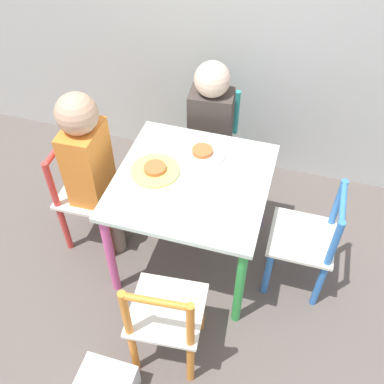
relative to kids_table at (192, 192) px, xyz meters
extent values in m
plane|color=#5B514C|center=(0.00, 0.00, -0.42)|extent=(6.00, 6.00, 0.00)
cube|color=silver|center=(0.00, 0.00, 0.06)|extent=(0.60, 0.60, 0.02)
cylinder|color=#E5599E|center=(-0.27, -0.27, -0.18)|extent=(0.04, 0.04, 0.47)
cylinder|color=green|center=(0.27, -0.27, -0.18)|extent=(0.04, 0.04, 0.47)
cylinder|color=yellow|center=(-0.27, 0.27, -0.18)|extent=(0.04, 0.04, 0.47)
cylinder|color=#8E51BC|center=(0.27, 0.27, -0.18)|extent=(0.04, 0.04, 0.47)
cube|color=silver|center=(-0.47, -0.01, -0.13)|extent=(0.27, 0.27, 0.02)
cylinder|color=#DB3D38|center=(-0.36, -0.12, -0.28)|extent=(0.03, 0.03, 0.28)
cylinder|color=#DB3D38|center=(-0.36, 0.10, -0.28)|extent=(0.03, 0.03, 0.28)
cylinder|color=#DB3D38|center=(-0.57, -0.12, -0.28)|extent=(0.03, 0.03, 0.28)
cylinder|color=#DB3D38|center=(-0.57, 0.09, -0.28)|extent=(0.03, 0.03, 0.28)
cylinder|color=#DB3D38|center=(-0.57, -0.12, -0.01)|extent=(0.03, 0.03, 0.26)
cylinder|color=#DB3D38|center=(-0.57, 0.09, -0.01)|extent=(0.03, 0.03, 0.26)
cylinder|color=#DB3D38|center=(-0.57, -0.02, 0.11)|extent=(0.03, 0.21, 0.02)
cube|color=silver|center=(-0.04, 0.46, -0.13)|extent=(0.28, 0.28, 0.02)
cylinder|color=teal|center=(-0.14, 0.35, -0.28)|extent=(0.03, 0.03, 0.28)
cylinder|color=teal|center=(0.07, 0.37, -0.28)|extent=(0.03, 0.03, 0.28)
cylinder|color=teal|center=(-0.16, 0.56, -0.28)|extent=(0.03, 0.03, 0.28)
cylinder|color=teal|center=(0.06, 0.58, -0.28)|extent=(0.03, 0.03, 0.28)
cylinder|color=teal|center=(-0.16, 0.56, -0.01)|extent=(0.03, 0.03, 0.26)
cylinder|color=teal|center=(0.06, 0.58, -0.01)|extent=(0.03, 0.03, 0.26)
cylinder|color=teal|center=(-0.05, 0.57, 0.11)|extent=(0.21, 0.04, 0.02)
cube|color=silver|center=(0.04, -0.46, -0.13)|extent=(0.28, 0.28, 0.02)
cylinder|color=orange|center=(0.14, -0.35, -0.28)|extent=(0.03, 0.03, 0.28)
cylinder|color=orange|center=(-0.07, -0.37, -0.28)|extent=(0.03, 0.03, 0.28)
cylinder|color=orange|center=(0.16, -0.56, -0.28)|extent=(0.03, 0.03, 0.28)
cylinder|color=orange|center=(-0.05, -0.58, -0.28)|extent=(0.03, 0.03, 0.28)
cylinder|color=orange|center=(0.16, -0.56, -0.01)|extent=(0.03, 0.03, 0.26)
cylinder|color=orange|center=(-0.05, -0.58, -0.01)|extent=(0.03, 0.03, 0.26)
cylinder|color=orange|center=(0.05, -0.57, 0.11)|extent=(0.21, 0.04, 0.02)
cube|color=silver|center=(0.47, 0.00, -0.13)|extent=(0.26, 0.26, 0.02)
cylinder|color=#387AD1|center=(0.36, 0.11, -0.28)|extent=(0.03, 0.03, 0.28)
cylinder|color=#387AD1|center=(0.36, -0.10, -0.28)|extent=(0.03, 0.03, 0.28)
cylinder|color=#387AD1|center=(0.57, 0.11, -0.28)|extent=(0.03, 0.03, 0.28)
cylinder|color=#387AD1|center=(0.57, -0.10, -0.28)|extent=(0.03, 0.03, 0.28)
cylinder|color=#387AD1|center=(0.57, 0.11, -0.01)|extent=(0.03, 0.03, 0.26)
cylinder|color=#387AD1|center=(0.57, -0.10, -0.01)|extent=(0.03, 0.03, 0.26)
cylinder|color=#387AD1|center=(0.57, 0.00, 0.11)|extent=(0.02, 0.21, 0.02)
cylinder|color=#7A6B5B|center=(-0.34, -0.06, -0.27)|extent=(0.07, 0.07, 0.30)
cylinder|color=#7A6B5B|center=(-0.35, 0.04, -0.27)|extent=(0.07, 0.07, 0.30)
cube|color=orange|center=(-0.45, -0.01, 0.05)|extent=(0.15, 0.20, 0.36)
sphere|color=tan|center=(-0.45, -0.01, 0.30)|extent=(0.17, 0.17, 0.17)
cylinder|color=#38383D|center=(-0.08, 0.34, -0.27)|extent=(0.07, 0.07, 0.30)
cylinder|color=#38383D|center=(0.02, 0.35, -0.27)|extent=(0.07, 0.07, 0.30)
cube|color=#423833|center=(-0.04, 0.44, 0.03)|extent=(0.21, 0.16, 0.30)
sphere|color=beige|center=(-0.04, 0.44, 0.25)|extent=(0.16, 0.16, 0.16)
cylinder|color=#EADB66|center=(-0.15, 0.00, 0.08)|extent=(0.20, 0.20, 0.01)
cylinder|color=#CC6633|center=(-0.15, 0.00, 0.09)|extent=(0.09, 0.09, 0.02)
cylinder|color=white|center=(0.00, 0.15, 0.08)|extent=(0.19, 0.19, 0.01)
cylinder|color=#CC6633|center=(0.00, 0.15, 0.09)|extent=(0.09, 0.09, 0.02)
camera|label=1|loc=(0.35, -1.21, 1.31)|focal=42.00mm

